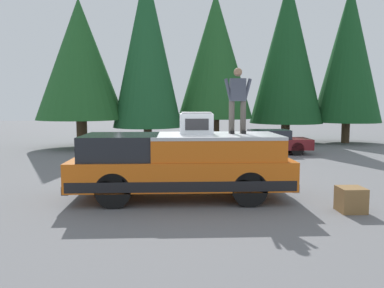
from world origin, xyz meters
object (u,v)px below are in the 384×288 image
object	(u,v)px
person_on_truck_bed	(238,99)
wooden_crate	(351,200)
pickup_truck	(181,165)
compressor_unit	(196,123)
parked_car_maroon	(267,142)

from	to	relation	value
person_on_truck_bed	wooden_crate	xyz separation A→B (m)	(-1.67, -2.32, -2.27)
pickup_truck	compressor_unit	xyz separation A→B (m)	(0.15, -0.39, 1.05)
parked_car_maroon	wooden_crate	size ratio (longest dim) A/B	7.32
parked_car_maroon	wooden_crate	bearing A→B (deg)	177.02
pickup_truck	wooden_crate	bearing A→B (deg)	-110.75
compressor_unit	wooden_crate	distance (m)	4.09
compressor_unit	person_on_truck_bed	size ratio (longest dim) A/B	0.50
person_on_truck_bed	wooden_crate	bearing A→B (deg)	-125.65
wooden_crate	pickup_truck	bearing A→B (deg)	69.25
person_on_truck_bed	wooden_crate	world-z (taller)	person_on_truck_bed
pickup_truck	wooden_crate	xyz separation A→B (m)	(-1.43, -3.78, -0.59)
compressor_unit	person_on_truck_bed	distance (m)	1.25
pickup_truck	parked_car_maroon	bearing A→B (deg)	-26.48
person_on_truck_bed	parked_car_maroon	xyz separation A→B (m)	(8.42, -2.85, -1.97)
person_on_truck_bed	compressor_unit	bearing A→B (deg)	94.42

